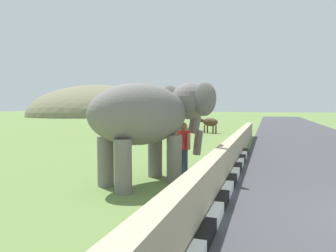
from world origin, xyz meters
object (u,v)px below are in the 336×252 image
object	(u,v)px
bus_red	(158,107)
cow_near	(210,122)
elephant	(151,116)
person_handler	(184,146)

from	to	relation	value
bus_red	cow_near	distance (m)	4.98
elephant	cow_near	world-z (taller)	elephant
bus_red	cow_near	xyz separation A→B (m)	(-0.84, -4.76, -1.21)
bus_red	cow_near	size ratio (longest dim) A/B	5.24
bus_red	cow_near	world-z (taller)	bus_red
bus_red	cow_near	bearing A→B (deg)	-99.97
person_handler	cow_near	size ratio (longest dim) A/B	0.90
bus_red	elephant	bearing A→B (deg)	-160.28
bus_red	person_handler	bearing A→B (deg)	-156.92
elephant	cow_near	size ratio (longest dim) A/B	2.15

